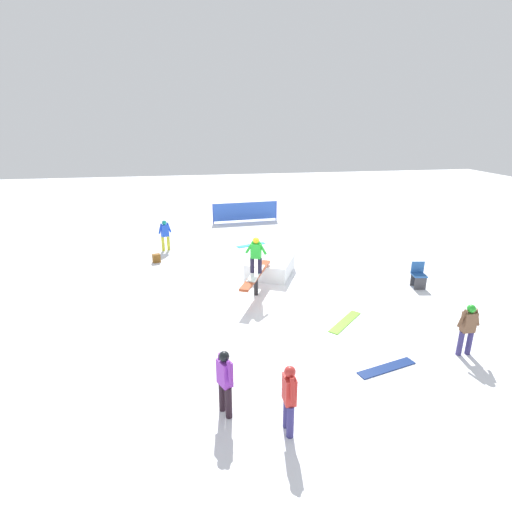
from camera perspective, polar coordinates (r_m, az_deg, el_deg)
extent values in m
plane|color=white|center=(13.23, 0.00, -5.54)|extent=(60.00, 60.00, 0.00)
cylinder|color=black|center=(13.10, 0.00, -4.21)|extent=(0.14, 0.14, 0.67)
cube|color=#A53F1E|center=(12.95, 0.00, -2.68)|extent=(2.52, 1.42, 0.08)
cube|color=white|center=(14.82, 2.05, -1.54)|extent=(2.27, 2.14, 0.60)
cube|color=white|center=(12.93, 0.00, -2.45)|extent=(1.51, 0.85, 0.03)
cylinder|color=#221D36|center=(12.87, -0.54, -1.30)|extent=(0.13, 0.13, 0.50)
cylinder|color=#221D36|center=(12.81, 0.55, -1.39)|extent=(0.13, 0.13, 0.50)
cube|color=green|center=(12.67, 0.00, 0.75)|extent=(0.31, 0.37, 0.48)
cylinder|color=green|center=(12.69, -0.89, 1.28)|extent=(0.19, 0.31, 0.44)
cylinder|color=green|center=(12.60, 0.89, 1.15)|extent=(0.19, 0.31, 0.44)
sphere|color=yellow|center=(12.57, 0.00, 2.24)|extent=(0.21, 0.21, 0.21)
cylinder|color=black|center=(8.19, -3.92, -20.15)|extent=(0.13, 0.13, 0.68)
cylinder|color=black|center=(8.36, -4.85, -19.25)|extent=(0.13, 0.13, 0.68)
cube|color=purple|center=(7.91, -4.51, -16.30)|extent=(0.37, 0.31, 0.52)
cylinder|color=purple|center=(7.70, -3.74, -16.30)|extent=(0.20, 0.15, 0.46)
cylinder|color=purple|center=(7.99, -5.28, -14.92)|extent=(0.20, 0.15, 0.46)
sphere|color=black|center=(7.71, -4.58, -14.10)|extent=(0.20, 0.20, 0.20)
cylinder|color=navy|center=(8.00, 4.41, -21.32)|extent=(0.13, 0.13, 0.67)
cylinder|color=navy|center=(7.82, 4.91, -22.48)|extent=(0.13, 0.13, 0.67)
cube|color=red|center=(7.53, 4.79, -18.44)|extent=(0.33, 0.20, 0.53)
cylinder|color=red|center=(7.61, 4.40, -16.82)|extent=(0.20, 0.08, 0.47)
cylinder|color=red|center=(7.30, 5.25, -18.63)|extent=(0.20, 0.08, 0.47)
sphere|color=red|center=(7.31, 4.87, -16.14)|extent=(0.21, 0.21, 0.21)
cylinder|color=navy|center=(11.14, 27.15, -11.04)|extent=(0.13, 0.13, 0.64)
cylinder|color=navy|center=(11.28, 28.17, -10.83)|extent=(0.13, 0.13, 0.64)
cube|color=brown|center=(10.95, 28.12, -8.32)|extent=(0.19, 0.31, 0.51)
cylinder|color=brown|center=(10.79, 27.38, -7.92)|extent=(0.08, 0.20, 0.46)
cylinder|color=brown|center=(11.02, 29.03, -7.64)|extent=(0.08, 0.20, 0.46)
sphere|color=green|center=(10.81, 28.41, -6.63)|extent=(0.20, 0.20, 0.20)
cylinder|color=gold|center=(18.00, -12.40, 1.84)|extent=(0.13, 0.13, 0.64)
cylinder|color=gold|center=(17.92, -13.13, 1.72)|extent=(0.13, 0.13, 0.64)
cube|color=blue|center=(17.80, -12.90, 3.55)|extent=(0.30, 0.36, 0.51)
cylinder|color=blue|center=(17.83, -12.33, 4.01)|extent=(0.15, 0.21, 0.46)
cylinder|color=blue|center=(17.71, -13.52, 3.82)|extent=(0.15, 0.21, 0.46)
sphere|color=teal|center=(17.71, -12.98, 4.67)|extent=(0.20, 0.20, 0.20)
cube|color=navy|center=(10.11, 18.16, -14.95)|extent=(0.65, 1.54, 0.02)
cube|color=#7FE336|center=(11.82, 12.60, -9.17)|extent=(1.27, 1.32, 0.02)
cube|color=#24ADC2|center=(18.31, -0.70, 1.58)|extent=(0.74, 1.39, 0.02)
cube|color=#3F3F44|center=(14.62, 22.43, -3.68)|extent=(0.09, 0.40, 0.44)
cube|color=#3F3F44|center=(14.92, 21.91, -3.16)|extent=(0.09, 0.40, 0.44)
cube|color=#295FAA|center=(14.68, 22.28, -2.55)|extent=(0.50, 0.50, 0.04)
cube|color=#295FAA|center=(14.78, 22.10, -1.47)|extent=(0.10, 0.44, 0.40)
cube|color=brown|center=(16.60, -14.03, -0.30)|extent=(0.29, 0.35, 0.34)
cylinder|color=blue|center=(22.89, 2.90, 6.52)|extent=(0.06, 0.06, 1.10)
cylinder|color=blue|center=(22.14, -6.15, 6.00)|extent=(0.06, 0.06, 1.10)
cube|color=blue|center=(22.44, -1.55, 6.42)|extent=(0.28, 3.61, 0.99)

